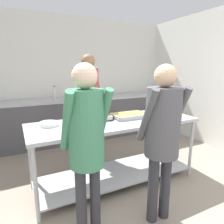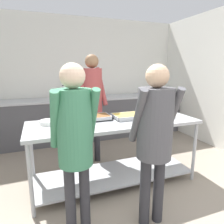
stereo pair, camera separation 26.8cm
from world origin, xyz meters
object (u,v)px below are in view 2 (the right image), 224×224
Objects in this scene: sauce_pan at (164,114)px; cook_behind_counter at (93,97)px; plate_stack at (48,122)px; broccoli_bowl at (73,124)px; guest_serving_right at (75,134)px; guest_serving_left at (155,130)px; water_bottle at (63,93)px; serving_tray_vegetables at (95,117)px; serving_tray_roast at (130,116)px.

cook_behind_counter reaches higher than sauce_pan.
plate_stack is 0.56× the size of sauce_pan.
cook_behind_counter is at bearing 61.56° from broccoli_bowl.
guest_serving_right reaches higher than plate_stack.
cook_behind_counter reaches higher than guest_serving_left.
sauce_pan is 1.03m from guest_serving_left.
sauce_pan is 1.37× the size of water_bottle.
water_bottle is at bearing 122.53° from sauce_pan.
broccoli_bowl is 0.13× the size of cook_behind_counter.
plate_stack is 1.71m from water_bottle.
guest_serving_right is (-1.38, -0.68, 0.08)m from sauce_pan.
broccoli_bowl is 0.47m from serving_tray_vegetables.
broccoli_bowl reaches higher than sauce_pan.
serving_tray_roast is 1.21× the size of sauce_pan.
cook_behind_counter is (0.10, 0.52, 0.21)m from serving_tray_vegetables.
cook_behind_counter is (-0.19, 1.52, 0.12)m from guest_serving_left.
water_bottle reaches higher than serving_tray_roast.
guest_serving_left reaches higher than serving_tray_vegetables.
broccoli_bowl is 1.30m from sauce_pan.
guest_serving_left is 2.68m from water_bottle.
serving_tray_roast is at bearing -3.73° from plate_stack.
broccoli_bowl is 0.95m from guest_serving_left.
broccoli_bowl reaches higher than serving_tray_roast.
plate_stack is at bearing 173.41° from sauce_pan.
guest_serving_right reaches higher than broccoli_bowl.
water_bottle reaches higher than sauce_pan.
plate_stack is at bearing 132.73° from broccoli_bowl.
guest_serving_right is 1.51m from cook_behind_counter.
guest_serving_left is (0.29, -1.00, 0.09)m from serving_tray_vegetables.
water_bottle is at bearing 97.75° from serving_tray_vegetables.
cook_behind_counter is (0.45, 0.83, 0.19)m from broccoli_bowl.
cook_behind_counter is at bearing -73.63° from water_bottle.
serving_tray_roast is (0.82, 0.21, -0.02)m from broccoli_bowl.
guest_serving_left is at bearing -101.26° from serving_tray_roast.
water_bottle is (0.39, 1.66, 0.16)m from plate_stack.
serving_tray_roast is at bearing 41.21° from guest_serving_right.
serving_tray_roast is 0.30× the size of guest_serving_left.
sauce_pan reaches higher than serving_tray_vegetables.
guest_serving_left is at bearing -73.63° from serving_tray_vegetables.
guest_serving_right is at bearing -138.79° from serving_tray_roast.
guest_serving_right is 5.53× the size of water_bottle.
cook_behind_counter is at bearing 37.50° from plate_stack.
sauce_pan is 0.25× the size of guest_serving_right.
cook_behind_counter is (0.72, 0.55, 0.21)m from plate_stack.
broccoli_bowl is at bearing -47.27° from plate_stack.
broccoli_bowl is at bearing -118.44° from cook_behind_counter.
cook_behind_counter is at bearing 120.89° from serving_tray_roast.
guest_serving_left reaches higher than plate_stack.
serving_tray_vegetables is 0.25× the size of guest_serving_right.
guest_serving_right is at bearing -153.69° from sauce_pan.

